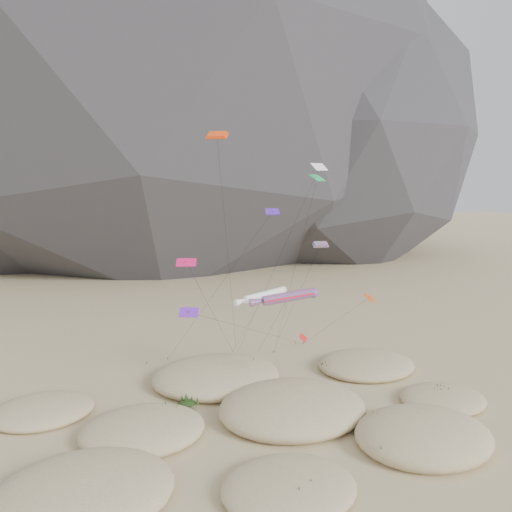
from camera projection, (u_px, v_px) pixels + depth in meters
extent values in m
plane|color=#CCB789|center=(288.00, 435.00, 48.55)|extent=(500.00, 500.00, 0.00)
ellipsoid|color=black|center=(179.00, 58.00, 149.85)|extent=(191.54, 147.29, 156.00)
ellipsoid|color=#2B2B30|center=(23.00, 111.00, 146.75)|extent=(136.20, 127.83, 116.00)
ellipsoid|color=black|center=(330.00, 136.00, 162.67)|extent=(130.55, 126.41, 100.00)
ellipsoid|color=#CCB789|center=(83.00, 492.00, 38.65)|extent=(14.10, 11.98, 3.14)
ellipsoid|color=#CCB789|center=(289.00, 487.00, 39.62)|extent=(11.09, 9.42, 2.11)
ellipsoid|color=#CCB789|center=(423.00, 436.00, 46.91)|extent=(13.21, 11.22, 3.55)
ellipsoid|color=#CCB789|center=(143.00, 430.00, 48.33)|extent=(12.12, 10.30, 2.73)
ellipsoid|color=#CCB789|center=(292.00, 408.00, 52.53)|extent=(15.78, 13.41, 3.62)
ellipsoid|color=#CCB789|center=(443.00, 399.00, 55.50)|extent=(9.70, 8.24, 1.87)
ellipsoid|color=#CCB789|center=(216.00, 376.00, 61.08)|extent=(15.73, 13.37, 3.24)
ellipsoid|color=#CCB789|center=(366.00, 365.00, 65.29)|extent=(12.80, 10.88, 2.42)
ellipsoid|color=#CCB789|center=(43.00, 410.00, 52.59)|extent=(10.51, 8.93, 2.19)
ellipsoid|color=black|center=(94.00, 496.00, 37.83)|extent=(2.34, 2.01, 0.70)
ellipsoid|color=black|center=(117.00, 473.00, 41.00)|extent=(2.08, 1.78, 0.62)
ellipsoid|color=black|center=(296.00, 492.00, 38.81)|extent=(2.70, 2.31, 0.81)
ellipsoid|color=black|center=(302.00, 476.00, 41.09)|extent=(2.34, 2.00, 0.70)
ellipsoid|color=black|center=(395.00, 423.00, 48.97)|extent=(3.54, 3.03, 1.06)
ellipsoid|color=black|center=(389.00, 450.00, 44.43)|extent=(2.22, 1.90, 0.67)
ellipsoid|color=black|center=(165.00, 414.00, 51.07)|extent=(3.06, 2.62, 0.92)
ellipsoid|color=black|center=(187.00, 403.00, 53.75)|extent=(1.92, 1.64, 0.58)
ellipsoid|color=black|center=(294.00, 407.00, 52.08)|extent=(3.09, 2.65, 0.93)
ellipsoid|color=black|center=(315.00, 395.00, 55.12)|extent=(2.90, 2.48, 0.87)
ellipsoid|color=black|center=(298.00, 417.00, 50.37)|extent=(2.16, 1.85, 0.65)
ellipsoid|color=black|center=(441.00, 394.00, 56.26)|extent=(2.37, 2.03, 0.71)
ellipsoid|color=black|center=(241.00, 371.00, 61.88)|extent=(3.47, 2.97, 1.04)
ellipsoid|color=black|center=(250.00, 368.00, 63.02)|extent=(2.21, 1.89, 0.66)
ellipsoid|color=black|center=(352.00, 366.00, 64.34)|extent=(2.59, 2.22, 0.78)
ellipsoid|color=black|center=(330.00, 367.00, 64.33)|extent=(2.28, 1.95, 0.68)
ellipsoid|color=black|center=(49.00, 411.00, 52.43)|extent=(2.68, 2.29, 0.80)
ellipsoid|color=black|center=(65.00, 416.00, 51.55)|extent=(1.95, 1.67, 0.59)
cylinder|color=#3F2D1E|center=(228.00, 358.00, 68.87)|extent=(0.08, 0.08, 0.30)
cylinder|color=#3F2D1E|center=(236.00, 356.00, 69.48)|extent=(0.08, 0.08, 0.30)
cylinder|color=#3F2D1E|center=(274.00, 351.00, 71.31)|extent=(0.08, 0.08, 0.30)
cylinder|color=#3F2D1E|center=(273.00, 352.00, 71.14)|extent=(0.08, 0.08, 0.30)
cylinder|color=#3F2D1E|center=(303.00, 343.00, 74.93)|extent=(0.08, 0.08, 0.30)
cylinder|color=#3F2D1E|center=(168.00, 358.00, 68.56)|extent=(0.08, 0.08, 0.30)
cylinder|color=#3F2D1E|center=(296.00, 343.00, 74.90)|extent=(0.08, 0.08, 0.30)
cylinder|color=#3F2D1E|center=(147.00, 363.00, 66.98)|extent=(0.08, 0.08, 0.30)
cylinder|color=red|center=(289.00, 297.00, 57.22)|extent=(6.25, 1.33, 1.76)
sphere|color=red|center=(314.00, 293.00, 57.98)|extent=(1.18, 1.18, 1.18)
cone|color=red|center=(260.00, 301.00, 56.38)|extent=(2.58, 1.10, 1.26)
cylinder|color=black|center=(272.00, 327.00, 64.41)|extent=(0.51, 13.24, 11.28)
cylinder|color=white|center=(265.00, 295.00, 58.60)|extent=(5.51, 2.57, 1.25)
sphere|color=white|center=(283.00, 290.00, 60.14)|extent=(0.92, 0.92, 0.92)
cone|color=white|center=(244.00, 301.00, 56.91)|extent=(2.37, 1.45, 0.94)
cylinder|color=black|center=(245.00, 330.00, 63.44)|extent=(2.31, 9.14, 11.15)
cube|color=#F2420C|center=(217.00, 136.00, 58.28)|extent=(2.75, 2.36, 0.77)
cube|color=#F2420C|center=(217.00, 134.00, 58.25)|extent=(2.29, 1.94, 0.75)
cylinder|color=black|center=(228.00, 254.00, 66.10)|extent=(4.87, 10.16, 29.60)
cube|color=red|center=(321.00, 245.00, 59.20)|extent=(1.97, 1.03, 0.55)
cube|color=red|center=(321.00, 244.00, 59.17)|extent=(1.67, 0.83, 0.54)
cylinder|color=black|center=(296.00, 299.00, 67.91)|extent=(0.33, 15.56, 16.86)
cube|color=#4A1DAE|center=(272.00, 212.00, 55.24)|extent=(1.62, 0.92, 0.66)
cube|color=#4A1DAE|center=(272.00, 213.00, 55.26)|extent=(0.21, 0.24, 0.52)
cylinder|color=black|center=(214.00, 293.00, 61.91)|extent=(10.37, 13.86, 21.02)
cube|color=#D61459|center=(186.00, 262.00, 53.98)|extent=(2.39, 1.68, 0.74)
cube|color=#D61459|center=(186.00, 264.00, 54.00)|extent=(0.30, 0.25, 0.75)
cylinder|color=black|center=(214.00, 315.00, 61.74)|extent=(8.47, 11.24, 15.67)
cube|color=#FC4C0D|center=(369.00, 298.00, 57.71)|extent=(1.99, 2.46, 0.74)
cube|color=#FC4C0D|center=(369.00, 299.00, 57.74)|extent=(0.28, 0.31, 0.75)
cylinder|color=black|center=(332.00, 324.00, 66.33)|extent=(1.13, 16.79, 11.02)
cube|color=white|center=(319.00, 167.00, 59.37)|extent=(2.31, 1.77, 0.88)
cube|color=white|center=(319.00, 168.00, 59.39)|extent=(0.35, 0.37, 0.70)
cylinder|color=black|center=(274.00, 269.00, 64.43)|extent=(8.14, 8.93, 26.00)
cube|color=red|center=(303.00, 338.00, 55.59)|extent=(1.45, 1.70, 0.66)
cube|color=red|center=(303.00, 339.00, 55.62)|extent=(0.29, 0.28, 0.52)
cylinder|color=black|center=(303.00, 341.00, 65.27)|extent=(7.26, 17.10, 7.10)
cube|color=#1AAD56|center=(317.00, 178.00, 61.76)|extent=(2.75, 2.65, 0.82)
cube|color=#1AAD56|center=(317.00, 179.00, 61.79)|extent=(0.35, 0.34, 0.86)
cylinder|color=black|center=(294.00, 271.00, 66.55)|extent=(3.09, 6.98, 24.70)
cube|color=#6921C5|center=(189.00, 312.00, 52.92)|extent=(2.25, 1.68, 0.86)
cube|color=#6921C5|center=(189.00, 314.00, 52.94)|extent=(0.34, 0.36, 0.68)
cylinder|color=black|center=(256.00, 331.00, 63.93)|extent=(19.76, 15.47, 10.62)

